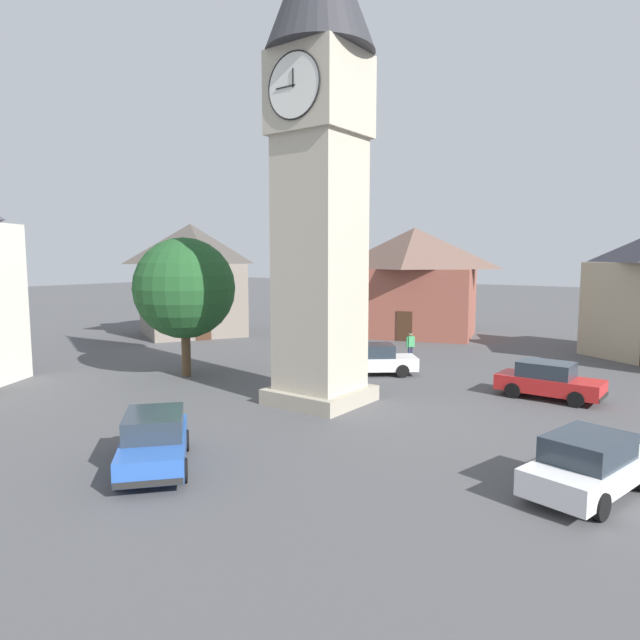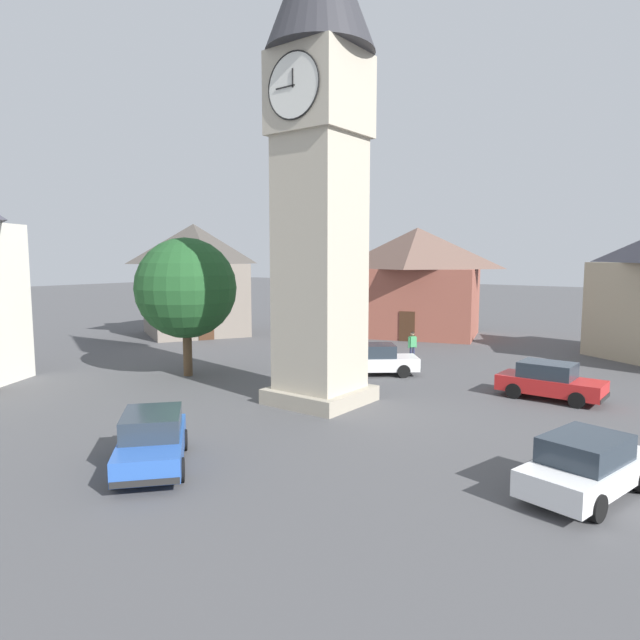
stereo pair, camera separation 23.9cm
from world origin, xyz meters
name	(u,v)px [view 1 (the left image)]	position (x,y,z in m)	size (l,w,h in m)	color
ground_plane	(320,402)	(0.00, 0.00, 0.00)	(200.00, 200.00, 0.00)	#4C4C4F
clock_tower	(320,118)	(0.00, 0.00, 11.17)	(4.23, 4.23, 19.17)	#A59C89
car_blue_kerb	(154,441)	(-0.51, 8.44, 0.76)	(4.22, 3.99, 1.53)	#2D5BB7
car_silver_kerb	(374,359)	(1.01, -5.92, 0.76)	(4.24, 3.95, 1.53)	white
car_red_corner	(549,380)	(-7.28, -6.10, 0.76)	(4.16, 1.87, 1.53)	red
car_white_side	(589,464)	(-10.63, 3.17, 0.76)	(2.57, 4.40, 1.53)	white
pedestrian	(410,343)	(1.24, -10.24, 1.01)	(0.37, 0.50, 1.69)	#2D3351
tree	(184,288)	(8.30, -0.10, 4.33)	(4.91, 4.91, 6.80)	brown
building_terrace_right	(191,278)	(19.64, -10.25, 4.25)	(9.38, 9.45, 8.31)	slate
building_hall_far	(414,281)	(6.06, -19.93, 4.10)	(10.68, 9.34, 8.01)	#995142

